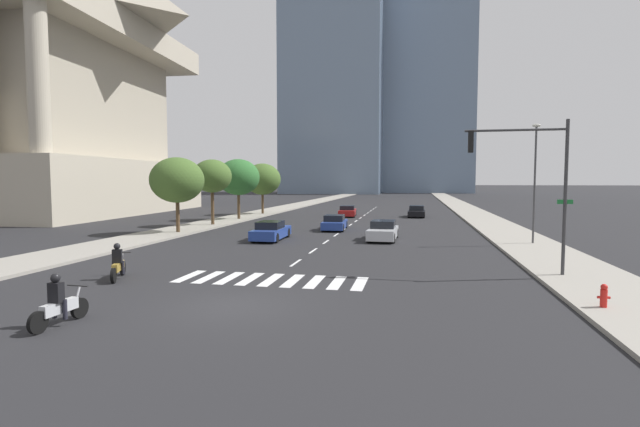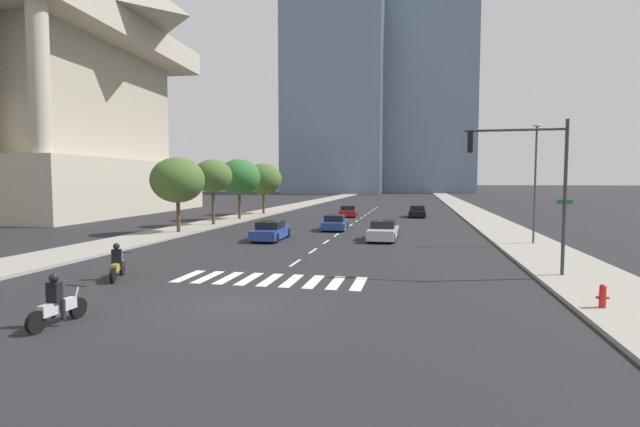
{
  "view_description": "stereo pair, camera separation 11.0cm",
  "coord_description": "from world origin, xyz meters",
  "px_view_note": "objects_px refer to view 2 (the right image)",
  "views": [
    {
      "loc": [
        5.65,
        -13.98,
        4.02
      ],
      "look_at": [
        0.0,
        14.01,
        2.0
      ],
      "focal_mm": 26.37,
      "sensor_mm": 36.0,
      "label": 1
    },
    {
      "loc": [
        5.75,
        -13.96,
        4.02
      ],
      "look_at": [
        0.0,
        14.01,
        2.0
      ],
      "focal_mm": 26.37,
      "sensor_mm": 36.0,
      "label": 2
    }
  ],
  "objects_px": {
    "sedan_black_1": "(417,212)",
    "fire_hydrant": "(603,296)",
    "motorcycle_lead": "(117,265)",
    "street_tree_third": "(239,177)",
    "street_tree_second": "(213,176)",
    "sedan_blue_3": "(335,223)",
    "street_tree_fourth": "(263,179)",
    "sedan_blue_0": "(271,231)",
    "street_tree_nearest": "(178,180)",
    "traffic_signal_near": "(529,170)",
    "motorcycle_trailing": "(57,305)",
    "sedan_silver_2": "(383,231)",
    "street_lamp_east": "(535,174)",
    "sedan_red_4": "(348,211)"
  },
  "relations": [
    {
      "from": "sedan_blue_3",
      "to": "street_tree_fourth",
      "type": "height_order",
      "value": "street_tree_fourth"
    },
    {
      "from": "sedan_red_4",
      "to": "street_tree_nearest",
      "type": "xyz_separation_m",
      "value": [
        -10.09,
        -19.47,
        3.46
      ]
    },
    {
      "from": "traffic_signal_near",
      "to": "street_lamp_east",
      "type": "relative_size",
      "value": 0.87
    },
    {
      "from": "sedan_silver_2",
      "to": "fire_hydrant",
      "type": "height_order",
      "value": "sedan_silver_2"
    },
    {
      "from": "motorcycle_trailing",
      "to": "sedan_red_4",
      "type": "relative_size",
      "value": 0.43
    },
    {
      "from": "street_lamp_east",
      "to": "street_tree_second",
      "type": "xyz_separation_m",
      "value": [
        -24.61,
        7.63,
        -0.01
      ]
    },
    {
      "from": "motorcycle_trailing",
      "to": "sedan_blue_3",
      "type": "xyz_separation_m",
      "value": [
        3.26,
        26.3,
        -0.01
      ]
    },
    {
      "from": "street_lamp_east",
      "to": "sedan_silver_2",
      "type": "bearing_deg",
      "value": 174.82
    },
    {
      "from": "sedan_blue_0",
      "to": "street_tree_nearest",
      "type": "height_order",
      "value": "street_tree_nearest"
    },
    {
      "from": "motorcycle_lead",
      "to": "sedan_blue_0",
      "type": "distance_m",
      "value": 13.57
    },
    {
      "from": "motorcycle_lead",
      "to": "street_tree_nearest",
      "type": "xyz_separation_m",
      "value": [
        -5.59,
        15.37,
        3.45
      ]
    },
    {
      "from": "sedan_black_1",
      "to": "street_tree_third",
      "type": "relative_size",
      "value": 0.71
    },
    {
      "from": "street_tree_fourth",
      "to": "sedan_black_1",
      "type": "bearing_deg",
      "value": 0.47
    },
    {
      "from": "street_tree_nearest",
      "to": "sedan_blue_3",
      "type": "bearing_deg",
      "value": 24.63
    },
    {
      "from": "street_tree_second",
      "to": "sedan_black_1",
      "type": "bearing_deg",
      "value": 38.45
    },
    {
      "from": "street_tree_third",
      "to": "motorcycle_trailing",
      "type": "bearing_deg",
      "value": -76.94
    },
    {
      "from": "sedan_blue_3",
      "to": "fire_hydrant",
      "type": "xyz_separation_m",
      "value": [
        12.04,
        -21.82,
        -0.06
      ]
    },
    {
      "from": "sedan_red_4",
      "to": "street_lamp_east",
      "type": "distance_m",
      "value": 25.74
    },
    {
      "from": "motorcycle_lead",
      "to": "street_tree_second",
      "type": "bearing_deg",
      "value": -7.67
    },
    {
      "from": "sedan_red_4",
      "to": "fire_hydrant",
      "type": "distance_m",
      "value": 38.48
    },
    {
      "from": "sedan_black_1",
      "to": "sedan_blue_3",
      "type": "relative_size",
      "value": 0.98
    },
    {
      "from": "sedan_blue_3",
      "to": "sedan_blue_0",
      "type": "bearing_deg",
      "value": 152.92
    },
    {
      "from": "sedan_blue_3",
      "to": "street_lamp_east",
      "type": "xyz_separation_m",
      "value": [
        13.54,
        -6.52,
        3.82
      ]
    },
    {
      "from": "motorcycle_lead",
      "to": "street_tree_third",
      "type": "xyz_separation_m",
      "value": [
        -5.59,
        27.83,
        3.75
      ]
    },
    {
      "from": "sedan_red_4",
      "to": "street_tree_nearest",
      "type": "distance_m",
      "value": 22.2
    },
    {
      "from": "sedan_blue_3",
      "to": "street_tree_fourth",
      "type": "bearing_deg",
      "value": 33.52
    },
    {
      "from": "sedan_black_1",
      "to": "fire_hydrant",
      "type": "distance_m",
      "value": 37.35
    },
    {
      "from": "traffic_signal_near",
      "to": "street_tree_third",
      "type": "xyz_separation_m",
      "value": [
        -22.0,
        24.07,
        -0.11
      ]
    },
    {
      "from": "sedan_black_1",
      "to": "street_tree_nearest",
      "type": "bearing_deg",
      "value": -39.29
    },
    {
      "from": "street_tree_third",
      "to": "sedan_silver_2",
      "type": "bearing_deg",
      "value": -40.38
    },
    {
      "from": "motorcycle_trailing",
      "to": "street_lamp_east",
      "type": "distance_m",
      "value": 26.23
    },
    {
      "from": "fire_hydrant",
      "to": "street_lamp_east",
      "type": "distance_m",
      "value": 15.85
    },
    {
      "from": "sedan_red_4",
      "to": "street_lamp_east",
      "type": "height_order",
      "value": "street_lamp_east"
    },
    {
      "from": "street_tree_nearest",
      "to": "street_lamp_east",
      "type": "bearing_deg",
      "value": -3.35
    },
    {
      "from": "sedan_black_1",
      "to": "street_tree_third",
      "type": "height_order",
      "value": "street_tree_third"
    },
    {
      "from": "fire_hydrant",
      "to": "street_tree_fourth",
      "type": "xyz_separation_m",
      "value": [
        -23.11,
        36.8,
        3.64
      ]
    },
    {
      "from": "sedan_blue_3",
      "to": "street_tree_second",
      "type": "xyz_separation_m",
      "value": [
        -11.07,
        1.12,
        3.81
      ]
    },
    {
      "from": "traffic_signal_near",
      "to": "street_tree_fourth",
      "type": "bearing_deg",
      "value": -55.22
    },
    {
      "from": "sedan_blue_3",
      "to": "street_tree_nearest",
      "type": "height_order",
      "value": "street_tree_nearest"
    },
    {
      "from": "street_tree_nearest",
      "to": "street_tree_fourth",
      "type": "height_order",
      "value": "street_tree_fourth"
    },
    {
      "from": "sedan_blue_0",
      "to": "fire_hydrant",
      "type": "bearing_deg",
      "value": -135.81
    },
    {
      "from": "sedan_black_1",
      "to": "sedan_silver_2",
      "type": "height_order",
      "value": "sedan_silver_2"
    },
    {
      "from": "motorcycle_lead",
      "to": "motorcycle_trailing",
      "type": "relative_size",
      "value": 1.01
    },
    {
      "from": "fire_hydrant",
      "to": "street_tree_fourth",
      "type": "height_order",
      "value": "street_tree_fourth"
    },
    {
      "from": "sedan_blue_3",
      "to": "street_lamp_east",
      "type": "distance_m",
      "value": 15.5
    },
    {
      "from": "street_tree_second",
      "to": "street_tree_third",
      "type": "relative_size",
      "value": 0.95
    },
    {
      "from": "fire_hydrant",
      "to": "street_tree_second",
      "type": "height_order",
      "value": "street_tree_second"
    },
    {
      "from": "sedan_red_4",
      "to": "street_tree_second",
      "type": "distance_m",
      "value": 17.1
    },
    {
      "from": "motorcycle_lead",
      "to": "sedan_black_1",
      "type": "xyz_separation_m",
      "value": [
        12.06,
        35.58,
        -0.01
      ]
    },
    {
      "from": "street_tree_fourth",
      "to": "sedan_silver_2",
      "type": "bearing_deg",
      "value": -53.39
    }
  ]
}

